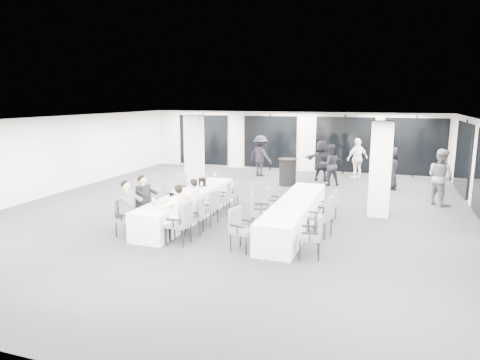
# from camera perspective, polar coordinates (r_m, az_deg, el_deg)

# --- Properties ---
(room) EXTENTS (14.04, 16.04, 2.84)m
(room) POSITION_cam_1_polar(r_m,az_deg,el_deg) (13.70, 4.24, 2.23)
(room) COLOR #242429
(room) RESTS_ON ground
(column_left) EXTENTS (0.60, 0.60, 2.80)m
(column_left) POSITION_cam_1_polar(r_m,az_deg,el_deg) (16.90, -6.11, 3.89)
(column_left) COLOR silver
(column_left) RESTS_ON floor
(column_right) EXTENTS (0.60, 0.60, 2.80)m
(column_right) POSITION_cam_1_polar(r_m,az_deg,el_deg) (13.15, 18.22, 1.40)
(column_right) COLOR silver
(column_right) RESTS_ON floor
(banquet_table_main) EXTENTS (0.90, 5.00, 0.75)m
(banquet_table_main) POSITION_cam_1_polar(r_m,az_deg,el_deg) (12.49, -6.84, -3.42)
(banquet_table_main) COLOR white
(banquet_table_main) RESTS_ON floor
(banquet_table_side) EXTENTS (0.90, 5.00, 0.75)m
(banquet_table_side) POSITION_cam_1_polar(r_m,az_deg,el_deg) (11.58, 7.28, -4.56)
(banquet_table_side) COLOR white
(banquet_table_side) RESTS_ON floor
(cocktail_table) EXTENTS (0.77, 0.77, 1.07)m
(cocktail_table) POSITION_cam_1_polar(r_m,az_deg,el_deg) (17.16, 6.36, 1.09)
(cocktail_table) COLOR black
(cocktail_table) RESTS_ON floor
(chair_main_left_near) EXTENTS (0.49, 0.55, 0.95)m
(chair_main_left_near) POSITION_cam_1_polar(r_m,az_deg,el_deg) (11.19, -15.18, -4.54)
(chair_main_left_near) COLOR #585A60
(chair_main_left_near) RESTS_ON floor
(chair_main_left_second) EXTENTS (0.58, 0.62, 1.02)m
(chair_main_left_second) POSITION_cam_1_polar(r_m,az_deg,el_deg) (11.78, -13.19, -3.45)
(chair_main_left_second) COLOR #585A60
(chair_main_left_second) RESTS_ON floor
(chair_main_left_mid) EXTENTS (0.51, 0.54, 0.86)m
(chair_main_left_mid) POSITION_cam_1_polar(r_m,az_deg,el_deg) (12.62, -10.74, -2.84)
(chair_main_left_mid) COLOR #585A60
(chair_main_left_mid) RESTS_ON floor
(chair_main_left_fourth) EXTENTS (0.53, 0.56, 0.89)m
(chair_main_left_fourth) POSITION_cam_1_polar(r_m,az_deg,el_deg) (13.40, -8.81, -1.91)
(chair_main_left_fourth) COLOR #585A60
(chair_main_left_fourth) RESTS_ON floor
(chair_main_left_far) EXTENTS (0.60, 0.64, 1.02)m
(chair_main_left_far) POSITION_cam_1_polar(r_m,az_deg,el_deg) (14.10, -7.32, -0.90)
(chair_main_left_far) COLOR #585A60
(chair_main_left_far) RESTS_ON floor
(chair_main_right_near) EXTENTS (0.53, 0.60, 1.04)m
(chair_main_right_near) POSITION_cam_1_polar(r_m,az_deg,el_deg) (10.24, -7.77, -5.38)
(chair_main_right_near) COLOR #585A60
(chair_main_right_near) RESTS_ON floor
(chair_main_right_second) EXTENTS (0.56, 0.59, 0.94)m
(chair_main_right_second) POSITION_cam_1_polar(r_m,az_deg,el_deg) (11.01, -5.77, -4.48)
(chair_main_right_second) COLOR #585A60
(chair_main_right_second) RESTS_ON floor
(chair_main_right_mid) EXTENTS (0.54, 0.58, 0.94)m
(chair_main_right_mid) POSITION_cam_1_polar(r_m,az_deg,el_deg) (11.80, -3.96, -3.41)
(chair_main_right_mid) COLOR #585A60
(chair_main_right_mid) RESTS_ON floor
(chair_main_right_fourth) EXTENTS (0.56, 0.60, 0.97)m
(chair_main_right_fourth) POSITION_cam_1_polar(r_m,az_deg,el_deg) (12.74, -2.11, -2.24)
(chair_main_right_fourth) COLOR #585A60
(chair_main_right_fourth) RESTS_ON floor
(chair_main_right_far) EXTENTS (0.48, 0.52, 0.87)m
(chair_main_right_far) POSITION_cam_1_polar(r_m,az_deg,el_deg) (13.48, -0.94, -1.74)
(chair_main_right_far) COLOR #585A60
(chair_main_right_far) RESTS_ON floor
(chair_side_left_near) EXTENTS (0.60, 0.63, 0.99)m
(chair_side_left_near) POSITION_cam_1_polar(r_m,az_deg,el_deg) (9.81, -0.00, -6.19)
(chair_side_left_near) COLOR #585A60
(chair_side_left_near) RESTS_ON floor
(chair_side_left_mid) EXTENTS (0.64, 0.66, 1.04)m
(chair_side_left_mid) POSITION_cam_1_polar(r_m,az_deg,el_deg) (11.13, 2.39, -3.96)
(chair_side_left_mid) COLOR #585A60
(chair_side_left_mid) RESTS_ON floor
(chair_side_left_far) EXTENTS (0.46, 0.51, 0.86)m
(chair_side_left_far) POSITION_cam_1_polar(r_m,az_deg,el_deg) (12.54, 4.39, -2.75)
(chair_side_left_far) COLOR #585A60
(chair_side_left_far) RESTS_ON floor
(chair_side_right_near) EXTENTS (0.56, 0.60, 0.96)m
(chair_side_right_near) POSITION_cam_1_polar(r_m,az_deg,el_deg) (9.51, 9.77, -7.02)
(chair_side_right_near) COLOR #585A60
(chair_side_right_near) RESTS_ON floor
(chair_side_right_mid) EXTENTS (0.63, 0.66, 1.03)m
(chair_side_right_mid) POSITION_cam_1_polar(r_m,az_deg,el_deg) (10.92, 11.08, -4.48)
(chair_side_right_mid) COLOR #585A60
(chair_side_right_mid) RESTS_ON floor
(chair_side_right_far) EXTENTS (0.49, 0.53, 0.88)m
(chair_side_right_far) POSITION_cam_1_polar(r_m,az_deg,el_deg) (12.45, 12.03, -3.02)
(chair_side_right_far) COLOR #585A60
(chair_side_right_far) RESTS_ON floor
(seated_guest_a) EXTENTS (0.50, 0.38, 1.44)m
(seated_guest_a) POSITION_cam_1_polar(r_m,az_deg,el_deg) (11.03, -14.54, -3.27)
(seated_guest_a) COLOR #585A60
(seated_guest_a) RESTS_ON floor
(seated_guest_b) EXTENTS (0.50, 0.38, 1.44)m
(seated_guest_b) POSITION_cam_1_polar(r_m,az_deg,el_deg) (11.65, -12.49, -2.42)
(seated_guest_b) COLOR black
(seated_guest_b) RESTS_ON floor
(seated_guest_c) EXTENTS (0.50, 0.38, 1.44)m
(seated_guest_c) POSITION_cam_1_polar(r_m,az_deg,el_deg) (10.26, -8.67, -4.10)
(seated_guest_c) COLOR white
(seated_guest_c) RESTS_ON floor
(seated_guest_d) EXTENTS (0.50, 0.38, 1.44)m
(seated_guest_d) POSITION_cam_1_polar(r_m,az_deg,el_deg) (11.00, -6.61, -3.02)
(seated_guest_d) COLOR white
(seated_guest_d) RESTS_ON floor
(standing_guest_b) EXTENTS (1.06, 0.92, 1.89)m
(standing_guest_b) POSITION_cam_1_polar(r_m,az_deg,el_deg) (17.33, 11.87, 2.36)
(standing_guest_b) COLOR black
(standing_guest_b) RESTS_ON floor
(standing_guest_c) EXTENTS (1.48, 1.14, 2.05)m
(standing_guest_c) POSITION_cam_1_polar(r_m,az_deg,el_deg) (19.03, 2.75, 3.58)
(standing_guest_c) COLOR black
(standing_guest_c) RESTS_ON floor
(standing_guest_d) EXTENTS (1.31, 1.26, 1.99)m
(standing_guest_d) POSITION_cam_1_polar(r_m,az_deg,el_deg) (19.08, 15.41, 3.13)
(standing_guest_d) COLOR white
(standing_guest_d) RESTS_ON floor
(standing_guest_e) EXTENTS (0.67, 0.96, 1.85)m
(standing_guest_e) POSITION_cam_1_polar(r_m,az_deg,el_deg) (17.21, 19.53, 1.84)
(standing_guest_e) COLOR black
(standing_guest_e) RESTS_ON floor
(standing_guest_f) EXTENTS (1.89, 1.02, 1.95)m
(standing_guest_f) POSITION_cam_1_polar(r_m,az_deg,el_deg) (18.23, 10.85, 2.92)
(standing_guest_f) COLOR black
(standing_guest_f) RESTS_ON floor
(standing_guest_g) EXTENTS (0.87, 0.80, 1.90)m
(standing_guest_g) POSITION_cam_1_polar(r_m,az_deg,el_deg) (20.59, -6.43, 3.88)
(standing_guest_g) COLOR #585A60
(standing_guest_g) RESTS_ON floor
(standing_guest_h) EXTENTS (1.13, 1.16, 2.09)m
(standing_guest_h) POSITION_cam_1_polar(r_m,az_deg,el_deg) (15.29, 25.20, 0.82)
(standing_guest_h) COLOR #585A60
(standing_guest_h) RESTS_ON floor
(ice_bucket_near) EXTENTS (0.20, 0.20, 0.22)m
(ice_bucket_near) POSITION_cam_1_polar(r_m,az_deg,el_deg) (11.58, -8.89, -2.13)
(ice_bucket_near) COLOR black
(ice_bucket_near) RESTS_ON banquet_table_main
(ice_bucket_far) EXTENTS (0.24, 0.24, 0.27)m
(ice_bucket_far) POSITION_cam_1_polar(r_m,az_deg,el_deg) (13.31, -5.04, -0.24)
(ice_bucket_far) COLOR black
(ice_bucket_far) RESTS_ON banquet_table_main
(water_bottle_a) EXTENTS (0.08, 0.08, 0.24)m
(water_bottle_a) POSITION_cam_1_polar(r_m,az_deg,el_deg) (10.92, -11.46, -2.96)
(water_bottle_a) COLOR silver
(water_bottle_a) RESTS_ON banquet_table_main
(water_bottle_b) EXTENTS (0.07, 0.07, 0.23)m
(water_bottle_b) POSITION_cam_1_polar(r_m,az_deg,el_deg) (12.84, -5.13, -0.74)
(water_bottle_b) COLOR silver
(water_bottle_b) RESTS_ON banquet_table_main
(water_bottle_c) EXTENTS (0.07, 0.07, 0.22)m
(water_bottle_c) POSITION_cam_1_polar(r_m,az_deg,el_deg) (14.37, -3.35, 0.52)
(water_bottle_c) COLOR silver
(water_bottle_c) RESTS_ON banquet_table_main
(plate_a) EXTENTS (0.22, 0.22, 0.03)m
(plate_a) POSITION_cam_1_polar(r_m,az_deg,el_deg) (11.33, -9.96, -2.98)
(plate_a) COLOR white
(plate_a) RESTS_ON banquet_table_main
(plate_b) EXTENTS (0.19, 0.19, 0.03)m
(plate_b) POSITION_cam_1_polar(r_m,az_deg,el_deg) (10.67, -10.44, -3.86)
(plate_b) COLOR white
(plate_b) RESTS_ON banquet_table_main
(plate_c) EXTENTS (0.21, 0.21, 0.03)m
(plate_c) POSITION_cam_1_polar(r_m,az_deg,el_deg) (12.07, -7.48, -2.04)
(plate_c) COLOR white
(plate_c) RESTS_ON banquet_table_main
(wine_glass) EXTENTS (0.07, 0.07, 0.19)m
(wine_glass) POSITION_cam_1_polar(r_m,az_deg,el_deg) (10.37, -11.39, -3.58)
(wine_glass) COLOR silver
(wine_glass) RESTS_ON banquet_table_main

